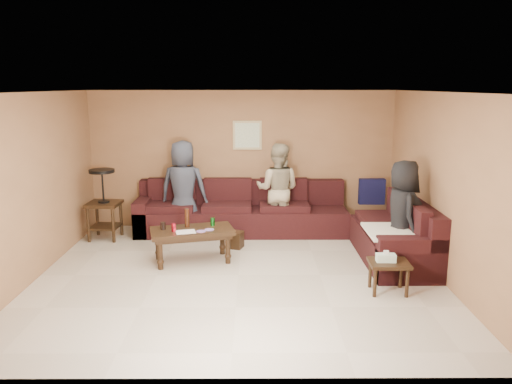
# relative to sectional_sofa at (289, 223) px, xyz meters

# --- Properties ---
(room) EXTENTS (5.60, 5.50, 2.50)m
(room) POSITION_rel_sectional_sofa_xyz_m (-0.81, -1.52, 1.34)
(room) COLOR beige
(room) RESTS_ON ground
(sectional_sofa) EXTENTS (4.65, 2.90, 0.97)m
(sectional_sofa) POSITION_rel_sectional_sofa_xyz_m (0.00, 0.00, 0.00)
(sectional_sofa) COLOR black
(sectional_sofa) RESTS_ON ground
(coffee_table) EXTENTS (1.31, 0.88, 0.78)m
(coffee_table) POSITION_rel_sectional_sofa_xyz_m (-1.52, -0.95, 0.10)
(coffee_table) COLOR black
(coffee_table) RESTS_ON ground
(end_table_left) EXTENTS (0.56, 0.56, 1.20)m
(end_table_left) POSITION_rel_sectional_sofa_xyz_m (-3.15, 0.19, 0.30)
(end_table_left) COLOR black
(end_table_left) RESTS_ON ground
(side_table_right) EXTENTS (0.51, 0.42, 0.55)m
(side_table_right) POSITION_rel_sectional_sofa_xyz_m (1.10, -2.11, 0.04)
(side_table_right) COLOR black
(side_table_right) RESTS_ON ground
(waste_bin) EXTENTS (0.28, 0.28, 0.27)m
(waste_bin) POSITION_rel_sectional_sofa_xyz_m (-0.90, -0.32, -0.19)
(waste_bin) COLOR black
(waste_bin) RESTS_ON ground
(wall_art) EXTENTS (0.52, 0.04, 0.52)m
(wall_art) POSITION_rel_sectional_sofa_xyz_m (-0.71, 0.96, 1.37)
(wall_art) COLOR tan
(wall_art) RESTS_ON ground
(person_left) EXTENTS (0.87, 0.62, 1.67)m
(person_left) POSITION_rel_sectional_sofa_xyz_m (-1.82, 0.41, 0.51)
(person_left) COLOR #2D323F
(person_left) RESTS_ON ground
(person_middle) EXTENTS (0.91, 0.79, 1.61)m
(person_middle) POSITION_rel_sectional_sofa_xyz_m (-0.18, 0.44, 0.48)
(person_middle) COLOR tan
(person_middle) RESTS_ON ground
(person_right) EXTENTS (0.53, 0.78, 1.56)m
(person_right) POSITION_rel_sectional_sofa_xyz_m (1.53, -1.16, 0.45)
(person_right) COLOR black
(person_right) RESTS_ON ground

